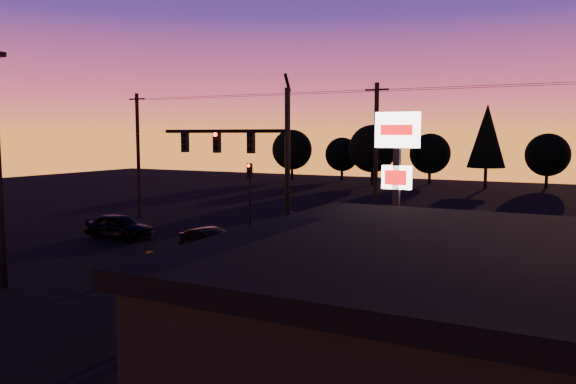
# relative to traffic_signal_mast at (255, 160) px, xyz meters

# --- Properties ---
(ground) EXTENTS (120.00, 120.00, 0.00)m
(ground) POSITION_rel_traffic_signal_mast_xyz_m (0.10, -3.99, -4.94)
(ground) COLOR black
(ground) RESTS_ON ground
(lane_arrow) EXTENTS (1.20, 3.10, 0.01)m
(lane_arrow) POSITION_rel_traffic_signal_mast_xyz_m (0.60, -2.33, -4.93)
(lane_arrow) COLOR beige
(lane_arrow) RESTS_ON ground
(traffic_signal_mast) EXTENTS (6.79, 0.52, 8.58)m
(traffic_signal_mast) POSITION_rel_traffic_signal_mast_xyz_m (0.00, 0.00, 0.00)
(traffic_signal_mast) COLOR black
(traffic_signal_mast) RESTS_ON ground
(secondary_signal) EXTENTS (0.30, 0.31, 4.35)m
(secondary_signal) POSITION_rel_traffic_signal_mast_xyz_m (-4.90, 7.49, -2.07)
(secondary_signal) COLOR black
(secondary_signal) RESTS_ON ground
(pylon_sign) EXTENTS (1.50, 0.28, 6.80)m
(pylon_sign) POSITION_rel_traffic_signal_mast_xyz_m (7.10, -2.49, -0.02)
(pylon_sign) COLOR black
(pylon_sign) RESTS_ON ground
(utility_pole_0) EXTENTS (1.40, 0.26, 9.00)m
(utility_pole_0) POSITION_rel_traffic_signal_mast_xyz_m (-15.90, 10.01, -0.34)
(utility_pole_0) COLOR black
(utility_pole_0) RESTS_ON ground
(utility_pole_1) EXTENTS (1.40, 0.26, 9.00)m
(utility_pole_1) POSITION_rel_traffic_signal_mast_xyz_m (2.10, 10.01, -0.34)
(utility_pole_1) COLOR black
(utility_pole_1) RESTS_ON ground
(power_wires) EXTENTS (36.00, 1.22, 0.07)m
(power_wires) POSITION_rel_traffic_signal_mast_xyz_m (2.10, 10.01, 3.63)
(power_wires) COLOR black
(power_wires) RESTS_ON ground
(bollard) EXTENTS (0.31, 0.31, 0.93)m
(bollard) POSITION_rel_traffic_signal_mast_xyz_m (-4.02, -2.35, -4.47)
(bollard) COLOR #D67E00
(bollard) RESTS_ON ground
(tree_0) EXTENTS (5.36, 5.36, 6.74)m
(tree_0) POSITION_rel_traffic_signal_mast_xyz_m (-21.90, 46.01, -0.88)
(tree_0) COLOR black
(tree_0) RESTS_ON ground
(tree_1) EXTENTS (4.54, 4.54, 5.71)m
(tree_1) POSITION_rel_traffic_signal_mast_xyz_m (-15.90, 49.01, -1.50)
(tree_1) COLOR black
(tree_1) RESTS_ON ground
(tree_2) EXTENTS (5.77, 5.78, 7.26)m
(tree_2) POSITION_rel_traffic_signal_mast_xyz_m (-9.90, 44.01, -0.57)
(tree_2) COLOR black
(tree_2) RESTS_ON ground
(tree_3) EXTENTS (4.95, 4.95, 6.22)m
(tree_3) POSITION_rel_traffic_signal_mast_xyz_m (-3.90, 48.01, -1.19)
(tree_3) COLOR black
(tree_3) RESTS_ON ground
(tree_4) EXTENTS (4.18, 4.18, 9.50)m
(tree_4) POSITION_rel_traffic_signal_mast_xyz_m (3.10, 45.01, 0.99)
(tree_4) COLOR black
(tree_4) RESTS_ON ground
(tree_5) EXTENTS (4.95, 4.95, 6.22)m
(tree_5) POSITION_rel_traffic_signal_mast_xyz_m (9.10, 50.01, -1.19)
(tree_5) COLOR black
(tree_5) RESTS_ON ground
(car_left) EXTENTS (4.31, 1.92, 1.44)m
(car_left) POSITION_rel_traffic_signal_mast_xyz_m (-11.23, 3.16, -4.22)
(car_left) COLOR black
(car_left) RESTS_ON ground
(car_mid) EXTENTS (3.91, 2.12, 1.22)m
(car_mid) POSITION_rel_traffic_signal_mast_xyz_m (-4.16, 2.42, -4.33)
(car_mid) COLOR black
(car_mid) RESTS_ON ground
(suv_parked) EXTENTS (4.44, 5.11, 1.31)m
(suv_parked) POSITION_rel_traffic_signal_mast_xyz_m (11.55, -5.09, -4.28)
(suv_parked) COLOR black
(suv_parked) RESTS_ON ground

